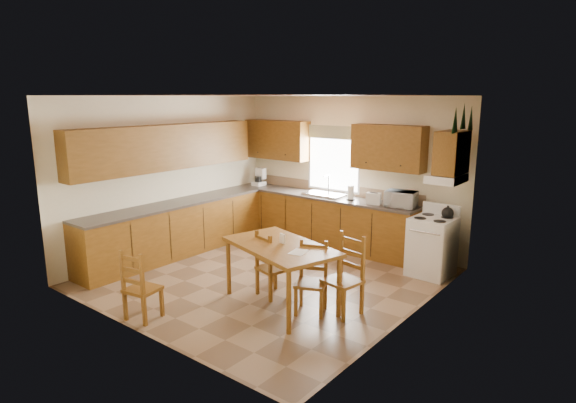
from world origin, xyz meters
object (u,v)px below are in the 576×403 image
Objects in this scene: microwave at (401,199)px; chair_near_left at (142,284)px; chair_near_right at (273,264)px; chair_far_right at (342,276)px; stove at (432,247)px; dining_table at (281,275)px; chair_far_left at (311,279)px.

microwave is 0.50× the size of chair_near_left.
microwave is 0.49× the size of chair_near_right.
chair_far_right is at bearing -148.80° from chair_near_left.
stove is 0.97× the size of chair_near_right.
stove is 2.03m from chair_far_right.
chair_far_right is at bearing 36.01° from dining_table.
dining_table is 1.69× the size of chair_near_right.
microwave is (-0.68, 0.28, 0.61)m from stove.
chair_near_left is at bearing -119.11° from microwave.
dining_table is 1.54× the size of chair_far_right.
stove is 2.53m from chair_near_right.
chair_far_left reaches higher than dining_table.
stove is 0.88× the size of chair_far_right.
stove is 0.98× the size of chair_far_left.
chair_near_left is 2.08m from chair_far_left.
stove is 0.57× the size of dining_table.
microwave is 0.49× the size of chair_far_left.
dining_table is 0.45m from chair_far_left.
chair_far_right is at bearing 10.98° from chair_far_left.
chair_far_right reaches higher than chair_near_right.
microwave is 2.57m from chair_near_right.
chair_far_right reaches higher than chair_near_left.
microwave is 0.29× the size of dining_table.
chair_near_right is at bearing -164.25° from chair_far_right.
chair_far_left is (0.72, -0.11, -0.00)m from chair_near_right.
chair_near_left is at bearing -112.25° from dining_table.
chair_near_left is (-2.18, -3.64, 0.00)m from stove.
microwave is 2.58m from chair_far_left.
chair_far_left is (0.45, 0.06, 0.04)m from dining_table.
stove is 0.99× the size of chair_near_left.
chair_near_right is at bearing 147.18° from chair_far_left.
chair_far_left is (1.52, 1.42, 0.01)m from chair_near_left.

